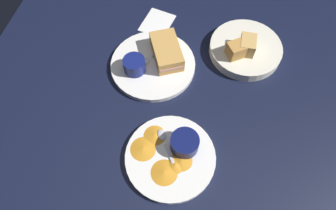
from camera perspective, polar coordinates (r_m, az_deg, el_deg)
ground_plane at (r=89.76cm, az=-1.61°, el=1.43°), size 110.00×110.00×3.00cm
plate_sandwich_main at (r=93.35cm, az=-2.79°, el=7.42°), size 25.24×25.24×1.60cm
sandwich_half_near at (r=92.24cm, az=-0.27°, el=9.87°), size 15.03×12.63×4.80cm
ramekin_dark_sauce at (r=89.94cm, az=-6.27°, el=7.43°), size 6.40×6.40×4.36cm
spoon_by_dark_ramekin at (r=93.24cm, az=-3.59°, el=8.46°), size 8.84×7.01×0.80cm
plate_chips_companion at (r=79.63cm, az=0.44°, el=-9.69°), size 23.08×23.08×1.60cm
ramekin_light_gravy at (r=77.82cm, az=3.10°, el=-7.03°), size 7.28×7.28×4.22cm
spoon_by_gravy_ramekin at (r=80.16cm, az=-0.85°, el=-6.32°), size 9.00×6.76×0.80cm
plantain_chip_scatter at (r=78.68cm, az=-0.83°, el=-9.24°), size 17.39×18.47×0.60cm
bread_basket_rear at (r=98.23cm, az=14.05°, el=10.02°), size 21.91×21.91×7.46cm
paper_napkin_folded at (r=105.05cm, az=-2.01°, el=14.97°), size 12.56×10.99×0.40cm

